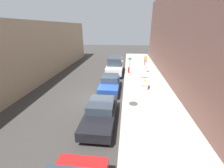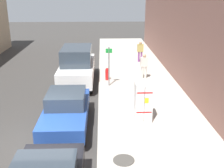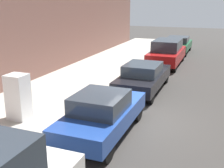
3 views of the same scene
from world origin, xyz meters
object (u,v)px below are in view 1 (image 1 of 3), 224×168
Objects in this scene: pedestrian_walking_far at (146,59)px; parked_van_white at (115,65)px; discarded_refrigerator at (144,82)px; parked_hatchback_blue at (110,83)px; pedestrian_standing_near at (147,66)px; parked_sedan_dark at (101,112)px; fire_hydrant at (129,70)px; street_sign_post at (130,65)px.

parked_van_white is at bearing -12.21° from pedestrian_walking_far.
discarded_refrigerator is 3.17m from parked_hatchback_blue.
pedestrian_walking_far reaches higher than parked_hatchback_blue.
pedestrian_standing_near is 0.33× the size of parked_sedan_dark.
fire_hydrant is 1.86m from parked_van_white.
fire_hydrant is (1.38, -5.54, -0.43)m from discarded_refrigerator.
discarded_refrigerator is at bearing 25.66° from pedestrian_walking_far.
parked_van_white reaches higher than parked_sedan_dark.
pedestrian_walking_far is at bearing -113.43° from parked_hatchback_blue.
parked_hatchback_blue is (3.16, 0.15, -0.22)m from discarded_refrigerator.
street_sign_post is at bearing 7.82° from pedestrian_walking_far.
parked_sedan_dark is at bearing 58.99° from discarded_refrigerator.
pedestrian_standing_near is 0.31× the size of parked_van_white.
parked_hatchback_blue is at bearing 2.75° from discarded_refrigerator.
parked_van_white is (3.16, -5.49, 0.12)m from discarded_refrigerator.
parked_sedan_dark is (3.16, 5.25, -0.26)m from discarded_refrigerator.
fire_hydrant is at bearing -178.61° from parked_van_white.
discarded_refrigerator is at bearing 119.88° from parked_van_white.
parked_van_white is 10.75m from parked_sedan_dark.
pedestrian_walking_far is 6.18m from parked_van_white.
street_sign_post is at bearing 151.37° from parked_van_white.
pedestrian_standing_near is (-2.26, -0.21, 0.49)m from fire_hydrant.
fire_hydrant is 0.18× the size of parked_hatchback_blue.
pedestrian_walking_far is at bearing -114.72° from street_sign_post.
discarded_refrigerator is 6.34m from parked_van_white.
parked_sedan_dark is at bearing 90.00° from parked_hatchback_blue.
pedestrian_walking_far is 10.94m from parked_hatchback_blue.
parked_hatchback_blue is at bearing -90.00° from parked_sedan_dark.
street_sign_post is at bearing 54.21° from pedestrian_standing_near.
parked_sedan_dark is at bearing 93.78° from pedestrian_standing_near.
fire_hydrant is 0.48× the size of pedestrian_walking_far.
fire_hydrant is at bearing 1.92° from pedestrian_walking_far.
pedestrian_walking_far is at bearing -134.75° from parked_van_white.
parked_hatchback_blue is (1.86, 4.63, -0.66)m from street_sign_post.
fire_hydrant is 0.16× the size of parked_sedan_dark.
parked_van_white is (1.86, -1.02, -0.32)m from street_sign_post.
parked_sedan_dark is (4.04, 11.00, -0.31)m from pedestrian_standing_near.
pedestrian_standing_near is 7.16m from parked_hatchback_blue.
pedestrian_standing_near reaches higher than parked_sedan_dark.
pedestrian_walking_far is at bearing -120.61° from fire_hydrant.
pedestrian_walking_far is 1.01× the size of pedestrian_standing_near.
parked_hatchback_blue is (-0.00, 5.65, -0.34)m from parked_van_white.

